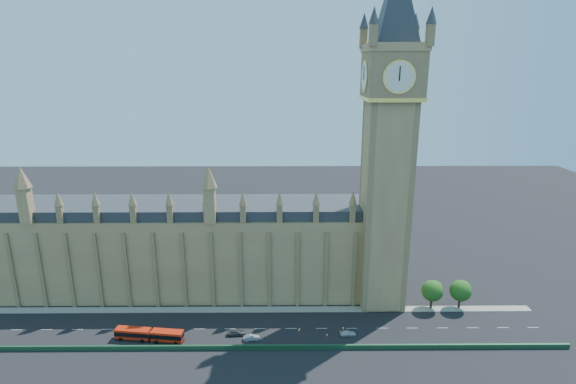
{
  "coord_description": "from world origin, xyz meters",
  "views": [
    {
      "loc": [
        10.44,
        -103.9,
        66.41
      ],
      "look_at": [
        11.3,
        10.0,
        34.53
      ],
      "focal_mm": 28.0,
      "sensor_mm": 36.0,
      "label": 1
    }
  ],
  "objects_px": {
    "red_bus": "(149,335)",
    "car_silver": "(252,338)",
    "car_grey": "(237,332)",
    "car_white": "(348,333)"
  },
  "relations": [
    {
      "from": "car_grey",
      "to": "car_white",
      "type": "height_order",
      "value": "car_grey"
    },
    {
      "from": "car_white",
      "to": "car_grey",
      "type": "bearing_deg",
      "value": 84.25
    },
    {
      "from": "red_bus",
      "to": "car_white",
      "type": "relative_size",
      "value": 4.26
    },
    {
      "from": "car_silver",
      "to": "car_grey",
      "type": "bearing_deg",
      "value": 53.0
    },
    {
      "from": "red_bus",
      "to": "car_silver",
      "type": "distance_m",
      "value": 25.67
    },
    {
      "from": "car_silver",
      "to": "car_white",
      "type": "distance_m",
      "value": 24.62
    },
    {
      "from": "red_bus",
      "to": "car_white",
      "type": "xyz_separation_m",
      "value": [
        50.21,
        1.7,
        -0.96
      ]
    },
    {
      "from": "car_silver",
      "to": "car_white",
      "type": "bearing_deg",
      "value": -93.22
    },
    {
      "from": "car_grey",
      "to": "car_silver",
      "type": "distance_m",
      "value": 4.59
    },
    {
      "from": "car_silver",
      "to": "car_white",
      "type": "height_order",
      "value": "car_silver"
    }
  ]
}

